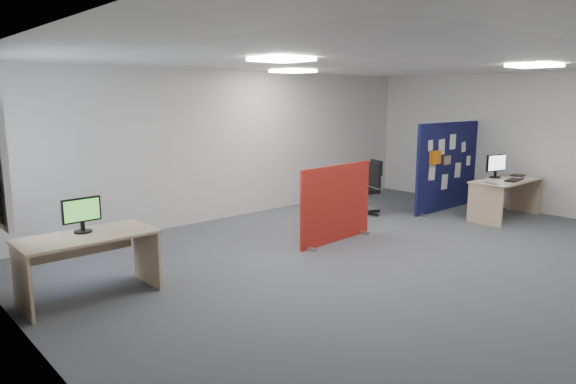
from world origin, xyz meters
TOP-DOWN VIEW (x-y plane):
  - floor at (0.00, 0.00)m, footprint 9.00×9.00m
  - ceiling at (0.00, 0.00)m, footprint 9.00×7.00m
  - wall_back at (0.00, 3.50)m, footprint 9.00×0.02m
  - wall_left at (-4.50, 0.00)m, footprint 0.02×7.00m
  - wall_right at (4.50, 0.00)m, footprint 0.02×7.00m
  - ceiling_lights at (0.33, 0.67)m, footprint 4.10×4.10m
  - navy_divider at (3.46, 1.17)m, footprint 2.11×0.30m
  - main_desk at (3.58, 0.05)m, footprint 1.59×0.71m
  - monitor_main at (3.62, 0.25)m, footprint 0.50×0.21m
  - keyboard at (3.53, -0.14)m, footprint 0.47×0.23m
  - mouse at (3.86, -0.16)m, footprint 0.11×0.09m
  - paper_tray at (4.18, 0.07)m, footprint 0.30×0.25m
  - red_divider at (0.08, 1.03)m, footprint 1.60×0.30m
  - second_desk at (-3.68, 1.31)m, footprint 1.45×0.72m
  - monitor_second at (-3.67, 1.41)m, footprint 0.44×0.20m
  - office_chair at (1.98, 1.93)m, footprint 0.68×0.65m
  - desk_papers at (3.30, 0.01)m, footprint 1.39×0.82m

SIDE VIEW (x-z plane):
  - floor at x=0.00m, z-range 0.00..0.00m
  - second_desk at x=-3.68m, z-range 0.18..0.91m
  - main_desk at x=3.58m, z-range 0.19..0.92m
  - office_chair at x=1.98m, z-range 0.07..1.09m
  - red_divider at x=0.08m, z-range -0.01..1.19m
  - desk_papers at x=3.30m, z-range 0.73..0.73m
  - paper_tray at x=4.18m, z-range 0.73..0.74m
  - keyboard at x=3.53m, z-range 0.73..0.75m
  - mouse at x=3.86m, z-range 0.73..0.76m
  - navy_divider at x=3.46m, z-range 0.00..1.74m
  - monitor_second at x=-3.67m, z-range 0.75..1.15m
  - monitor_main at x=3.62m, z-range 0.75..1.19m
  - wall_back at x=0.00m, z-range 0.00..2.70m
  - wall_left at x=-4.50m, z-range 0.00..2.70m
  - wall_right at x=4.50m, z-range 0.00..2.70m
  - ceiling_lights at x=0.33m, z-range 2.65..2.69m
  - ceiling at x=0.00m, z-range 2.69..2.71m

